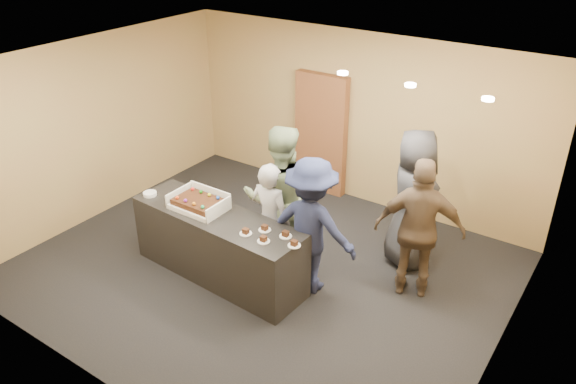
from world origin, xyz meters
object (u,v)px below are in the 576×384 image
(storage_cabinet, at_px, (321,134))
(person_brown_extra, at_px, (419,230))
(sheet_cake, at_px, (198,202))
(person_sage_man, at_px, (280,197))
(serving_counter, at_px, (219,245))
(person_server_grey, at_px, (270,220))
(plate_stack, at_px, (150,194))
(cake_box, at_px, (200,204))
(person_navy_man, at_px, (311,226))
(person_dark_suit, at_px, (412,199))

(storage_cabinet, height_order, person_brown_extra, storage_cabinet)
(sheet_cake, xyz_separation_m, person_sage_man, (0.75, 0.72, -0.03))
(serving_counter, distance_m, person_brown_extra, 2.51)
(person_server_grey, bearing_deg, person_brown_extra, -160.47)
(plate_stack, distance_m, person_server_grey, 1.66)
(storage_cabinet, distance_m, cake_box, 2.79)
(plate_stack, distance_m, person_sage_man, 1.73)
(sheet_cake, distance_m, person_navy_man, 1.47)
(person_sage_man, bearing_deg, serving_counter, 23.30)
(serving_counter, height_order, sheet_cake, sheet_cake)
(person_brown_extra, bearing_deg, sheet_cake, 2.55)
(person_navy_man, bearing_deg, person_sage_man, -29.95)
(cake_box, distance_m, person_brown_extra, 2.73)
(storage_cabinet, height_order, plate_stack, storage_cabinet)
(person_brown_extra, relative_size, person_dark_suit, 0.96)
(sheet_cake, bearing_deg, person_brown_extra, 23.33)
(cake_box, height_order, person_brown_extra, person_brown_extra)
(sheet_cake, distance_m, person_server_grey, 0.94)
(person_navy_man, bearing_deg, person_brown_extra, -157.84)
(plate_stack, bearing_deg, person_server_grey, 19.41)
(storage_cabinet, relative_size, person_dark_suit, 1.05)
(cake_box, relative_size, sheet_cake, 1.17)
(person_server_grey, height_order, person_brown_extra, person_brown_extra)
(storage_cabinet, bearing_deg, cake_box, -91.83)
(storage_cabinet, bearing_deg, sheet_cake, -91.82)
(plate_stack, relative_size, person_brown_extra, 0.10)
(serving_counter, distance_m, cake_box, 0.58)
(plate_stack, bearing_deg, person_brown_extra, 19.83)
(storage_cabinet, bearing_deg, person_server_grey, -73.48)
(person_server_grey, xyz_separation_m, person_dark_suit, (1.38, 1.21, 0.17))
(serving_counter, relative_size, person_brown_extra, 1.32)
(plate_stack, relative_size, person_navy_man, 0.10)
(person_server_grey, relative_size, person_dark_suit, 0.82)
(storage_cabinet, height_order, sheet_cake, storage_cabinet)
(storage_cabinet, relative_size, person_sage_man, 1.02)
(serving_counter, xyz_separation_m, person_navy_man, (1.10, 0.45, 0.43))
(cake_box, height_order, plate_stack, cake_box)
(storage_cabinet, distance_m, person_dark_suit, 2.38)
(person_server_grey, bearing_deg, serving_counter, 41.61)
(serving_counter, height_order, person_brown_extra, person_brown_extra)
(serving_counter, distance_m, person_dark_suit, 2.55)
(storage_cabinet, bearing_deg, plate_stack, -106.49)
(cake_box, bearing_deg, person_dark_suit, 37.04)
(plate_stack, xyz_separation_m, person_server_grey, (1.56, 0.55, -0.14))
(cake_box, distance_m, plate_stack, 0.78)
(plate_stack, bearing_deg, serving_counter, 5.41)
(sheet_cake, height_order, person_navy_man, person_navy_man)
(storage_cabinet, distance_m, sheet_cake, 2.82)
(person_server_grey, distance_m, person_navy_man, 0.61)
(plate_stack, height_order, person_navy_man, person_navy_man)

